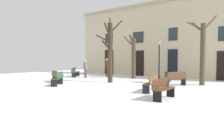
% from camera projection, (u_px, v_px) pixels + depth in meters
% --- Properties ---
extents(ground_plane, '(31.37, 31.37, 0.00)m').
position_uv_depth(ground_plane, '(97.00, 85.00, 14.73)').
color(ground_plane, white).
extents(building_facade, '(19.60, 0.60, 7.48)m').
position_uv_depth(building_facade, '(156.00, 38.00, 21.14)').
color(building_facade, beige).
rests_on(building_facade, ground).
extents(tree_foreground, '(1.88, 1.43, 5.00)m').
position_uv_depth(tree_foreground, '(110.00, 50.00, 16.01)').
color(tree_foreground, '#382B1E').
rests_on(tree_foreground, ground).
extents(tree_near_facade, '(1.71, 1.44, 4.81)m').
position_uv_depth(tree_near_facade, '(202.00, 51.00, 14.42)').
color(tree_near_facade, '#4C3D2D').
rests_on(tree_near_facade, ground).
extents(tree_right_of_center, '(1.48, 1.89, 4.08)m').
position_uv_depth(tree_right_of_center, '(133.00, 56.00, 19.19)').
color(tree_right_of_center, '#4C3D2D').
rests_on(tree_right_of_center, ground).
extents(streetlamp, '(0.30, 0.30, 3.45)m').
position_uv_depth(streetlamp, '(159.00, 55.00, 18.93)').
color(streetlamp, black).
rests_on(streetlamp, ground).
extents(litter_bin, '(0.50, 0.50, 0.77)m').
position_uv_depth(litter_bin, '(168.00, 77.00, 16.41)').
color(litter_bin, '#2D3D2D').
rests_on(litter_bin, ground).
extents(bench_back_to_back_right, '(0.52, 1.66, 0.93)m').
position_uv_depth(bench_back_to_back_right, '(163.00, 88.00, 9.51)').
color(bench_back_to_back_right, '#51331E').
rests_on(bench_back_to_back_right, ground).
extents(bench_by_litter_bin, '(0.87, 1.95, 0.89)m').
position_uv_depth(bench_by_litter_bin, '(152.00, 83.00, 11.69)').
color(bench_by_litter_bin, brown).
rests_on(bench_by_litter_bin, ground).
extents(bench_near_lamp, '(1.06, 1.64, 0.95)m').
position_uv_depth(bench_near_lamp, '(176.00, 79.00, 14.03)').
color(bench_near_lamp, '#51331E').
rests_on(bench_near_lamp, ground).
extents(bench_far_corner, '(1.84, 1.19, 0.89)m').
position_uv_depth(bench_far_corner, '(56.00, 76.00, 16.40)').
color(bench_far_corner, brown).
rests_on(bench_far_corner, ground).
extents(bench_near_center_tree, '(1.52, 1.77, 0.92)m').
position_uv_depth(bench_near_center_tree, '(75.00, 72.00, 21.11)').
color(bench_near_center_tree, '#2D4C33').
rests_on(bench_near_center_tree, ground).
extents(bench_back_to_back_left, '(1.31, 1.51, 0.91)m').
position_uv_depth(bench_back_to_back_left, '(58.00, 78.00, 14.28)').
color(bench_back_to_back_left, '#2D4C33').
rests_on(bench_back_to_back_left, ground).
extents(person_crossing_plaza, '(0.31, 0.42, 1.68)m').
position_uv_depth(person_crossing_plaza, '(85.00, 68.00, 20.04)').
color(person_crossing_plaza, '#403D3A').
rests_on(person_crossing_plaza, ground).
extents(person_near_bench, '(0.44, 0.40, 1.80)m').
position_uv_depth(person_near_bench, '(107.00, 66.00, 21.21)').
color(person_near_bench, '#2D271E').
rests_on(person_near_bench, ground).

